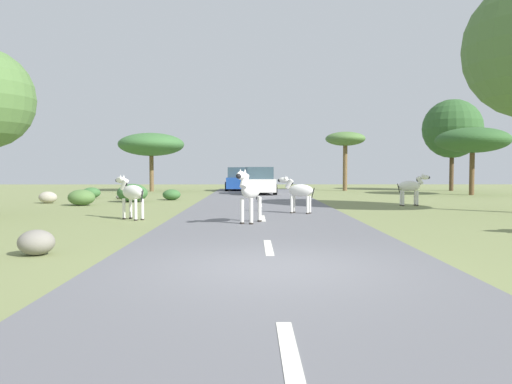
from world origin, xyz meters
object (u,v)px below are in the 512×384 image
object	(u,v)px
zebra_0	(250,191)
bush_1	(82,197)
tree_0	(473,140)
zebra_2	(131,193)
tree_3	(452,129)
zebra_4	(411,186)
car_0	(259,182)
rock_0	(120,197)
zebra_1	(299,191)
tree_7	(151,145)
bush_2	(132,193)
rock_2	(48,197)
bush_3	(91,193)
rock_1	(36,242)
bush_0	(172,195)
tree_2	(345,140)
car_1	(239,180)

from	to	relation	value
zebra_0	bush_1	distance (m)	11.04
tree_0	zebra_2	bearing A→B (deg)	-139.86
tree_0	tree_3	bearing A→B (deg)	79.51
zebra_4	car_0	world-z (taller)	car_0
zebra_2	rock_0	bearing A→B (deg)	59.14
zebra_1	tree_7	world-z (taller)	tree_7
tree_7	bush_2	size ratio (longest dim) A/B	3.16
zebra_4	bush_2	world-z (taller)	zebra_4
car_0	tree_7	size ratio (longest dim) A/B	0.92
tree_0	tree_7	distance (m)	22.17
rock_0	zebra_2	bearing A→B (deg)	-73.02
zebra_0	rock_2	bearing A→B (deg)	-23.04
tree_7	bush_2	xyz separation A→B (m)	(1.45, -11.89, -3.00)
tree_7	bush_3	size ratio (longest dim) A/B	4.70
rock_0	rock_1	bearing A→B (deg)	-79.89
bush_2	zebra_0	bearing A→B (deg)	-59.62
bush_0	rock_2	bearing A→B (deg)	-156.21
zebra_4	tree_0	size ratio (longest dim) A/B	0.34
zebra_1	tree_2	distance (m)	20.59
tree_0	bush_2	xyz separation A→B (m)	(-20.06, -6.54, -3.02)
car_1	rock_1	bearing A→B (deg)	-96.81
zebra_4	bush_2	bearing A→B (deg)	-107.07
bush_2	bush_1	bearing A→B (deg)	-126.48
zebra_1	bush_2	xyz separation A→B (m)	(-7.75, 6.94, -0.41)
car_1	bush_0	distance (m)	11.32
bush_3	rock_1	xyz separation A→B (m)	(5.00, -18.64, -0.06)
bush_2	rock_1	bearing A→B (deg)	-83.03
tree_2	bush_0	world-z (taller)	tree_2
tree_3	bush_3	size ratio (longest dim) A/B	6.74
zebra_1	bush_3	world-z (taller)	zebra_1
tree_7	rock_2	world-z (taller)	tree_7
zebra_0	rock_1	size ratio (longest dim) A/B	2.39
tree_7	rock_1	bearing A→B (deg)	-83.03
car_0	rock_0	size ratio (longest dim) A/B	10.89
tree_3	bush_3	bearing A→B (deg)	-159.11
car_0	rock_2	distance (m)	13.03
zebra_1	bush_1	world-z (taller)	zebra_1
rock_0	rock_1	size ratio (longest dim) A/B	0.59
bush_1	tree_0	bearing A→B (deg)	22.20
zebra_0	rock_0	xyz separation A→B (m)	(-7.27, 12.55, -0.90)
tree_3	rock_0	world-z (taller)	tree_3
rock_1	tree_3	bearing A→B (deg)	55.35
tree_0	zebra_4	bearing A→B (deg)	-126.68
zebra_0	car_1	size ratio (longest dim) A/B	0.38
zebra_1	tree_7	distance (m)	21.12
zebra_1	tree_3	distance (m)	23.95
car_0	bush_0	size ratio (longest dim) A/B	4.65
tree_0	bush_2	size ratio (longest dim) A/B	3.00
tree_0	tree_2	size ratio (longest dim) A/B	1.02
car_1	rock_0	xyz separation A→B (m)	(-6.34, -10.02, -0.73)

